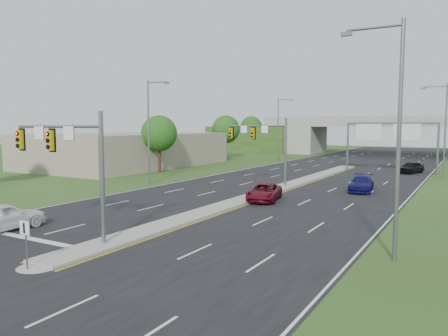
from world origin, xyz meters
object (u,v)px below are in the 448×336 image
signal_mast_far (265,140)px  overpass (384,138)px  car_far_c (411,167)px  sign_gantry (390,133)px  keep_right_sign (25,237)px  car_white (2,217)px  signal_mast_near (70,154)px  car_far_a (264,192)px  car_far_b (361,184)px

signal_mast_far → overpass: size_ratio=0.09×
signal_mast_far → car_far_c: (11.68, 20.36, -3.93)m
sign_gantry → keep_right_sign: bearing=-97.7°
overpass → keep_right_sign: bearing=-90.0°
sign_gantry → overpass: (-6.68, 35.08, -1.69)m
signal_mast_far → car_white: (-5.37, -25.53, -3.86)m
sign_gantry → signal_mast_near: bearing=-101.2°
car_far_a → car_far_c: 29.70m
signal_mast_far → car_far_c: 23.80m
overpass → car_far_b: bearing=-82.3°
keep_right_sign → overpass: overpass is taller
keep_right_sign → overpass: (0.00, 84.53, 2.04)m
signal_mast_near → car_white: (-5.37, -0.53, -3.86)m
sign_gantry → car_far_b: sign_gantry is taller
car_far_b → car_far_c: 19.44m
car_far_c → signal_mast_far: bearing=-100.6°
keep_right_sign → car_far_b: 31.36m
signal_mast_near → car_far_a: size_ratio=1.38×
overpass → car_white: overpass is taller
signal_mast_far → signal_mast_near: bearing=-90.0°
sign_gantry → car_far_a: bearing=-100.4°
car_white → signal_mast_near: bearing=-172.8°
signal_mast_far → overpass: 55.13m
signal_mast_far → car_far_a: bearing=-65.5°
overpass → car_far_a: bearing=-88.6°
overpass → car_far_b: 54.61m
keep_right_sign → overpass: bearing=90.0°
overpass → car_far_b: overpass is taller
overpass → signal_mast_far: bearing=-92.4°
sign_gantry → signal_mast_far: bearing=-114.1°
keep_right_sign → car_far_c: keep_right_sign is taller
sign_gantry → car_white: (-14.32, -45.52, -4.37)m
keep_right_sign → car_far_a: keep_right_sign is taller
sign_gantry → car_far_b: 19.50m
car_far_c → overpass: bearing=124.4°
car_far_c → car_far_a: bearing=-86.3°
signal_mast_near → sign_gantry: bearing=78.8°
sign_gantry → car_far_a: 29.09m
car_far_c → sign_gantry: bearing=-153.1°
overpass → car_far_b: (7.34, -54.05, -2.79)m
signal_mast_near → sign_gantry: size_ratio=0.60×
sign_gantry → car_far_b: bearing=-88.0°
car_white → car_far_c: (17.05, 45.89, -0.07)m
signal_mast_near → car_far_b: signal_mast_near is taller
car_far_b → car_far_c: (2.07, 19.33, 0.04)m
keep_right_sign → car_far_a: 21.25m
signal_mast_near → car_far_a: signal_mast_near is taller
signal_mast_far → car_white: bearing=-101.9°
keep_right_sign → car_white: bearing=152.8°
signal_mast_near → overpass: size_ratio=0.09×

